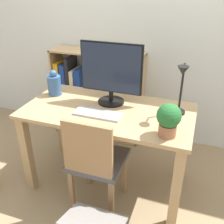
% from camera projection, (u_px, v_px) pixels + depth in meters
% --- Properties ---
extents(ground_plane, '(10.00, 10.00, 0.00)m').
position_uv_depth(ground_plane, '(108.00, 181.00, 2.41)').
color(ground_plane, '#997F5B').
extents(wall_back, '(8.00, 0.05, 2.60)m').
position_uv_depth(wall_back, '(140.00, 18.00, 2.58)').
color(wall_back, silver).
rests_on(wall_back, ground_plane).
extents(desk, '(1.33, 0.69, 0.74)m').
position_uv_depth(desk, '(108.00, 124.00, 2.13)').
color(desk, tan).
rests_on(desk, ground_plane).
extents(monitor, '(0.51, 0.22, 0.50)m').
position_uv_depth(monitor, '(111.00, 71.00, 2.05)').
color(monitor, black).
rests_on(monitor, desk).
extents(keyboard, '(0.37, 0.14, 0.02)m').
position_uv_depth(keyboard, '(98.00, 114.00, 1.98)').
color(keyboard, '#B2B2B7').
rests_on(keyboard, desk).
extents(vase, '(0.12, 0.12, 0.23)m').
position_uv_depth(vase, '(54.00, 84.00, 2.28)').
color(vase, '#33598C').
rests_on(vase, desk).
extents(desk_lamp, '(0.10, 0.19, 0.40)m').
position_uv_depth(desk_lamp, '(181.00, 86.00, 1.85)').
color(desk_lamp, black).
rests_on(desk_lamp, desk).
extents(potted_plant, '(0.16, 0.16, 0.23)m').
position_uv_depth(potted_plant, '(169.00, 119.00, 1.67)').
color(potted_plant, '#9E6647').
rests_on(potted_plant, desk).
extents(chair, '(0.40, 0.40, 0.84)m').
position_uv_depth(chair, '(95.00, 160.00, 1.94)').
color(chair, '#4C4C51').
rests_on(chair, ground_plane).
extents(bookshelf, '(1.00, 0.28, 0.98)m').
position_uv_depth(bookshelf, '(82.00, 97.00, 3.01)').
color(bookshelf, tan).
rests_on(bookshelf, ground_plane).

